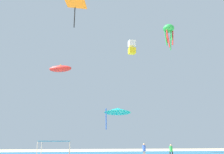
# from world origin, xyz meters

# --- Properties ---
(ocean_strip) EXTENTS (110.00, 18.42, 0.03)m
(ocean_strip) POSITION_xyz_m (0.00, 25.66, 0.01)
(ocean_strip) COLOR #1E6B93
(ocean_strip) RESTS_ON ground
(canopy_tent) EXTENTS (2.89, 3.02, 2.17)m
(canopy_tent) POSITION_xyz_m (-4.79, 5.19, 2.06)
(canopy_tent) COLOR #B2B2B7
(canopy_tent) RESTS_ON ground
(person_near_tent) EXTENTS (0.45, 0.51, 1.90)m
(person_near_tent) POSITION_xyz_m (6.65, 13.48, 1.11)
(person_near_tent) COLOR slate
(person_near_tent) RESTS_ON ground
(person_leftmost) EXTENTS (0.42, 0.42, 1.77)m
(person_leftmost) POSITION_xyz_m (10.13, 12.44, 1.04)
(person_leftmost) COLOR black
(person_leftmost) RESTS_ON ground
(kite_diamond_orange) EXTENTS (3.35, 3.36, 4.03)m
(kite_diamond_orange) POSITION_xyz_m (-3.63, 9.17, 20.16)
(kite_diamond_orange) COLOR orange
(kite_delta_teal) EXTENTS (5.06, 5.10, 3.58)m
(kite_delta_teal) POSITION_xyz_m (3.83, 18.03, 7.00)
(kite_delta_teal) COLOR teal
(kite_inflatable_red) EXTENTS (4.59, 2.71, 1.67)m
(kite_inflatable_red) POSITION_xyz_m (-6.03, 23.71, 15.42)
(kite_inflatable_red) COLOR red
(kite_box_white) EXTENTS (1.51, 1.60, 3.21)m
(kite_box_white) POSITION_xyz_m (9.11, 27.80, 22.66)
(kite_box_white) COLOR white
(kite_octopus_green) EXTENTS (2.53, 2.53, 4.88)m
(kite_octopus_green) POSITION_xyz_m (13.93, 18.46, 22.59)
(kite_octopus_green) COLOR green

